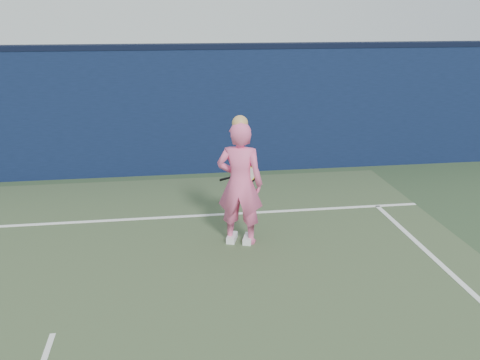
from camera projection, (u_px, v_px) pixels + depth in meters
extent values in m
cube|color=#0B1632|center=(102.00, 115.00, 10.07)|extent=(24.00, 0.40, 2.50)
cube|color=black|center=(96.00, 47.00, 9.66)|extent=(24.00, 0.42, 0.10)
imported|color=pink|center=(240.00, 184.00, 7.15)|extent=(0.76, 0.61, 1.79)
sphere|color=tan|center=(240.00, 123.00, 6.88)|extent=(0.22, 0.22, 0.22)
cube|color=white|center=(248.00, 239.00, 7.40)|extent=(0.20, 0.30, 0.10)
cube|color=white|center=(232.00, 238.00, 7.44)|extent=(0.20, 0.30, 0.10)
torus|color=black|center=(247.00, 174.00, 7.57)|extent=(0.31, 0.07, 0.31)
torus|color=yellow|center=(247.00, 174.00, 7.57)|extent=(0.26, 0.04, 0.25)
cylinder|color=beige|center=(247.00, 174.00, 7.57)|extent=(0.25, 0.04, 0.25)
cylinder|color=black|center=(232.00, 177.00, 7.62)|extent=(0.28, 0.07, 0.10)
cylinder|color=black|center=(224.00, 179.00, 7.66)|extent=(0.13, 0.05, 0.07)
cube|color=white|center=(91.00, 221.00, 8.12)|extent=(11.00, 0.08, 0.01)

